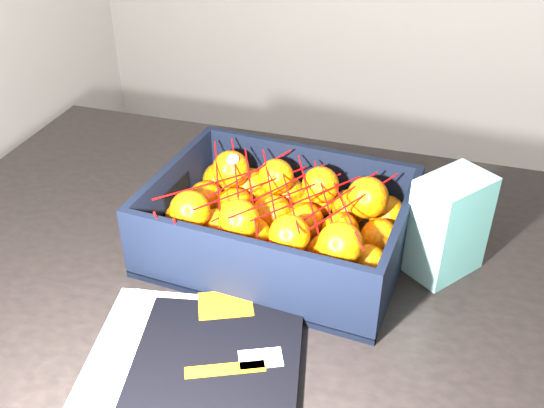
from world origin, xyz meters
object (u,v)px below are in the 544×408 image
at_px(magazine_stack, 183,375).
at_px(retail_carton, 448,226).
at_px(produce_crate, 279,232).
at_px(table, 265,298).

bearing_deg(magazine_stack, retail_carton, 52.40).
bearing_deg(produce_crate, magazine_stack, -93.24).
bearing_deg(produce_crate, retail_carton, 12.42).
height_order(table, retail_carton, retail_carton).
relative_size(table, retail_carton, 7.85).
bearing_deg(retail_carton, table, -134.11).
bearing_deg(magazine_stack, produce_crate, 86.76).
distance_m(magazine_stack, produce_crate, 0.29).
bearing_deg(retail_carton, produce_crate, -135.05).
distance_m(table, retail_carton, 0.33).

